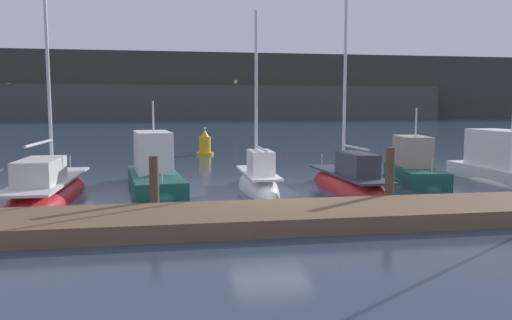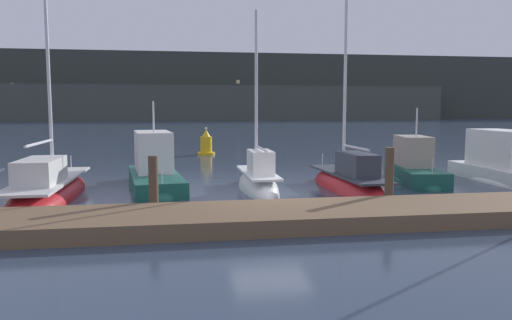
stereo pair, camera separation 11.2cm
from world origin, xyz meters
The scene contains 12 objects.
ground_plane centered at (0.00, 0.00, 0.00)m, with size 400.00×400.00×0.00m, color #2D3D51.
dock centered at (0.00, -2.49, 0.23)m, with size 29.53×2.80×0.45m, color brown.
mooring_pile_1 centered at (-3.66, -0.84, 0.89)m, with size 0.28×0.28×1.79m, color #4C3D2D.
mooring_pile_2 centered at (3.66, -0.84, 0.97)m, with size 0.28×0.28×1.94m, color #4C3D2D.
sailboat_berth_2 centered at (-7.45, 2.71, 0.16)m, with size 2.09×8.04×11.22m.
motorboat_berth_3 centered at (-3.83, 4.47, 0.36)m, with size 2.76×6.68×4.10m.
sailboat_berth_4 centered at (0.14, 3.24, 0.16)m, with size 1.39×5.19×7.63m.
sailboat_berth_5 centered at (3.56, 2.53, 0.15)m, with size 1.80×6.66×8.65m.
motorboat_berth_6 centered at (7.07, 4.11, 0.34)m, with size 2.61×5.20×3.69m.
motorboat_berth_7 centered at (10.94, 3.26, 0.43)m, with size 2.42×7.47×3.62m.
channel_buoy centered at (-0.95, 17.69, 0.67)m, with size 1.17×1.17×1.84m.
hillside_backdrop centered at (-2.01, 107.57, 7.22)m, with size 240.00×23.00×15.68m.
Camera 2 is at (-3.04, -15.57, 3.22)m, focal length 35.00 mm.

